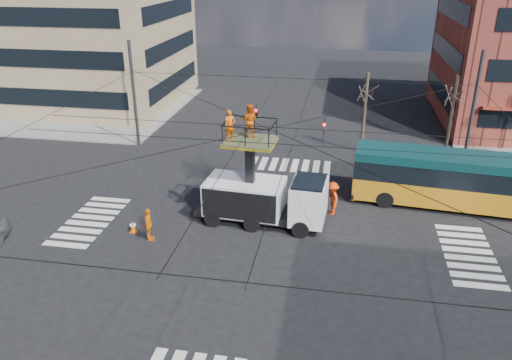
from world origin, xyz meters
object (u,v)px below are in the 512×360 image
at_px(utility_truck, 265,187).
at_px(flagger, 332,198).
at_px(traffic_cone, 133,227).
at_px(worker_ground, 149,225).
at_px(city_bus, 468,181).

height_order(utility_truck, flagger, utility_truck).
height_order(traffic_cone, worker_ground, worker_ground).
distance_m(utility_truck, city_bus, 11.78).
bearing_deg(traffic_cone, flagger, 20.72).
distance_m(traffic_cone, flagger, 11.03).
bearing_deg(traffic_cone, worker_ground, -28.48).
xyz_separation_m(traffic_cone, worker_ground, (1.18, -0.64, 0.57)).
bearing_deg(traffic_cone, city_bus, 18.59).
distance_m(city_bus, flagger, 7.90).
bearing_deg(utility_truck, worker_ground, -147.73).
relative_size(traffic_cone, flagger, 0.32).
bearing_deg(utility_truck, city_bus, 22.29).
height_order(traffic_cone, flagger, flagger).
bearing_deg(worker_ground, flagger, -77.11).
bearing_deg(worker_ground, utility_truck, -75.32).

